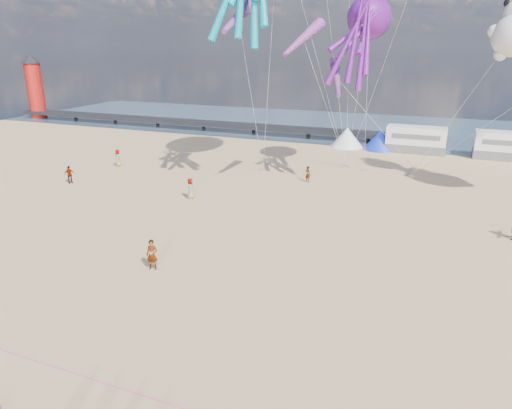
% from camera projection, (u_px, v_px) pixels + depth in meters
% --- Properties ---
extents(ground, '(120.00, 120.00, 0.00)m').
position_uv_depth(ground, '(215.00, 324.00, 20.58)').
color(ground, '#DAB37E').
rests_on(ground, ground).
extents(water, '(120.00, 120.00, 0.00)m').
position_uv_depth(water, '(379.00, 128.00, 68.75)').
color(water, '#324960').
rests_on(water, ground).
extents(pier, '(60.00, 3.00, 0.50)m').
position_uv_depth(pier, '(180.00, 122.00, 68.62)').
color(pier, black).
rests_on(pier, ground).
extents(lighthouse, '(2.60, 2.60, 9.00)m').
position_uv_depth(lighthouse, '(35.00, 91.00, 77.29)').
color(lighthouse, '#A5140F').
rests_on(lighthouse, ground).
extents(motorhome_0, '(6.60, 2.50, 3.00)m').
position_uv_depth(motorhome_0, '(416.00, 140.00, 53.02)').
color(motorhome_0, silver).
rests_on(motorhome_0, ground).
extents(motorhome_1, '(6.60, 2.50, 3.00)m').
position_uv_depth(motorhome_1, '(507.00, 146.00, 49.69)').
color(motorhome_1, silver).
rests_on(motorhome_1, ground).
extents(tent_white, '(4.00, 4.00, 2.40)m').
position_uv_depth(tent_white, '(347.00, 137.00, 55.93)').
color(tent_white, white).
rests_on(tent_white, ground).
extents(tent_blue, '(4.00, 4.00, 2.40)m').
position_uv_depth(tent_blue, '(380.00, 140.00, 54.52)').
color(tent_blue, '#1933CC').
rests_on(tent_blue, ground).
extents(rope_line, '(34.00, 0.03, 0.03)m').
position_uv_depth(rope_line, '(152.00, 399.00, 16.20)').
color(rope_line, '#F2338C').
rests_on(rope_line, ground).
extents(standing_person, '(0.72, 0.55, 1.76)m').
position_uv_depth(standing_person, '(152.00, 255.00, 25.33)').
color(standing_person, tan).
rests_on(standing_person, ground).
extents(beachgoer_0, '(0.55, 0.70, 1.71)m').
position_uv_depth(beachgoer_0, '(191.00, 188.00, 37.14)').
color(beachgoer_0, '#7F6659').
rests_on(beachgoer_0, ground).
extents(beachgoer_3, '(1.02, 1.19, 1.60)m').
position_uv_depth(beachgoer_3, '(69.00, 175.00, 41.32)').
color(beachgoer_3, '#7F6659').
rests_on(beachgoer_3, ground).
extents(beachgoer_5, '(1.44, 0.98, 1.49)m').
position_uv_depth(beachgoer_5, '(308.00, 174.00, 41.67)').
color(beachgoer_5, '#7F6659').
rests_on(beachgoer_5, ground).
extents(beachgoer_6, '(0.76, 0.71, 1.75)m').
position_uv_depth(beachgoer_6, '(118.00, 158.00, 47.15)').
color(beachgoer_6, '#7F6659').
rests_on(beachgoer_6, ground).
extents(sandbag_a, '(0.50, 0.35, 0.22)m').
position_uv_depth(sandbag_a, '(263.00, 170.00, 45.60)').
color(sandbag_a, gray).
rests_on(sandbag_a, ground).
extents(sandbag_b, '(0.50, 0.35, 0.22)m').
position_uv_depth(sandbag_b, '(364.00, 171.00, 45.24)').
color(sandbag_b, gray).
rests_on(sandbag_b, ground).
extents(sandbag_c, '(0.50, 0.35, 0.22)m').
position_uv_depth(sandbag_c, '(411.00, 175.00, 43.61)').
color(sandbag_c, gray).
rests_on(sandbag_c, ground).
extents(sandbag_d, '(0.50, 0.35, 0.22)m').
position_uv_depth(sandbag_d, '(414.00, 169.00, 45.92)').
color(sandbag_d, gray).
rests_on(sandbag_d, ground).
extents(sandbag_e, '(0.50, 0.35, 0.22)m').
position_uv_depth(sandbag_e, '(346.00, 166.00, 46.83)').
color(sandbag_e, gray).
rests_on(sandbag_e, ground).
extents(kite_octopus_purple, '(6.94, 9.48, 9.96)m').
position_uv_depth(kite_octopus_purple, '(369.00, 18.00, 39.28)').
color(kite_octopus_purple, '#61117F').
extents(windsock_left, '(1.53, 6.63, 6.58)m').
position_uv_depth(windsock_left, '(239.00, 17.00, 35.15)').
color(windsock_left, red).
extents(windsock_mid, '(2.87, 6.33, 6.33)m').
position_uv_depth(windsock_mid, '(336.00, 78.00, 41.63)').
color(windsock_mid, red).
extents(windsock_right, '(2.62, 4.89, 4.90)m').
position_uv_depth(windsock_right, '(303.00, 38.00, 34.35)').
color(windsock_right, red).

